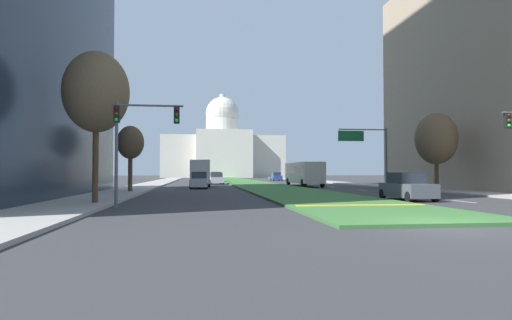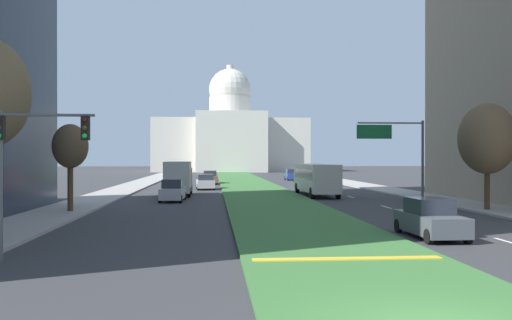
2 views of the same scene
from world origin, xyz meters
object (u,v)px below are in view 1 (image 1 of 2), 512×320
traffic_light_near_left (134,131)px  sedan_far_horizon (216,177)px  capitol_building (222,151)px  sedan_lead_stopped (407,187)px  street_tree_left_mid (130,143)px  box_truck_delivery (200,173)px  city_bus (304,172)px  overhead_guide_sign (368,145)px  street_tree_left_near (96,92)px  sedan_midblock (199,181)px  sedan_very_far (276,177)px  sedan_distant (216,179)px  street_tree_right_mid (436,139)px

traffic_light_near_left → sedan_far_horizon: (6.07, 54.16, -2.95)m
capitol_building → sedan_lead_stopped: (5.15, -120.26, -7.84)m
street_tree_left_mid → box_truck_delivery: (5.92, 15.22, -2.55)m
capitol_building → street_tree_left_mid: bearing=-97.2°
sedan_far_horizon → city_bus: city_bus is taller
capitol_building → city_bus: size_ratio=3.57×
overhead_guide_sign → city_bus: 10.53m
traffic_light_near_left → street_tree_left_near: street_tree_left_near is taller
street_tree_left_near → sedan_midblock: 24.32m
street_tree_left_near → sedan_midblock: street_tree_left_near is taller
sedan_very_far → box_truck_delivery: box_truck_delivery is taller
sedan_lead_stopped → sedan_midblock: sedan_midblock is taller
street_tree_left_near → sedan_very_far: bearing=71.6°
street_tree_left_near → sedan_distant: 40.72m
box_truck_delivery → sedan_very_far: bearing=65.8°
sedan_very_far → sedan_distant: bearing=-118.6°
overhead_guide_sign → street_tree_left_mid: 24.48m
traffic_light_near_left → sedan_lead_stopped: traffic_light_near_left is taller
traffic_light_near_left → overhead_guide_sign: size_ratio=0.80×
street_tree_left_mid → sedan_very_far: bearing=66.7°
overhead_guide_sign → sedan_lead_stopped: (-4.88, -18.37, -3.82)m
sedan_far_horizon → street_tree_right_mid: bearing=-64.6°
city_bus → sedan_midblock: bearing=-155.2°
traffic_light_near_left → sedan_very_far: 69.09m
overhead_guide_sign → sedan_distant: 25.06m
capitol_building → box_truck_delivery: size_ratio=6.14×
sedan_far_horizon → sedan_distant: bearing=-92.1°
street_tree_left_near → box_truck_delivery: street_tree_left_near is taller
sedan_lead_stopped → street_tree_right_mid: bearing=52.9°
street_tree_left_near → city_bus: bearing=57.5°
sedan_very_far → sedan_lead_stopped: bearing=-92.6°
capitol_building → street_tree_left_near: capitol_building is taller
sedan_midblock → sedan_distant: 16.67m
capitol_building → city_bus: 93.41m
street_tree_right_mid → sedan_far_horizon: bearing=115.4°
overhead_guide_sign → city_bus: bearing=118.8°
overhead_guide_sign → street_tree_left_near: 30.93m
sedan_lead_stopped → sedan_midblock: (-12.93, 21.28, 0.02)m
capitol_building → sedan_far_horizon: (-4.93, -70.29, -7.81)m
street_tree_right_mid → box_truck_delivery: street_tree_right_mid is taller
street_tree_left_near → street_tree_right_mid: (26.89, 12.90, -1.25)m
street_tree_left_mid → sedan_midblock: (5.86, 9.10, -3.39)m
street_tree_left_near → sedan_very_far: street_tree_left_near is taller
sedan_distant → sedan_midblock: bearing=-98.3°
capitol_building → street_tree_left_mid: capitol_building is taller
sedan_midblock → sedan_distant: sedan_midblock is taller
street_tree_right_mid → box_truck_delivery: size_ratio=1.12×
street_tree_left_near → street_tree_right_mid: street_tree_left_near is taller
box_truck_delivery → street_tree_left_near: bearing=-100.9°
street_tree_right_mid → box_truck_delivery: bearing=142.5°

